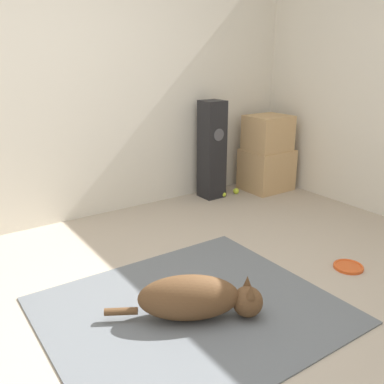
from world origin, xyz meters
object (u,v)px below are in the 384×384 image
floor_speaker (212,150)px  frisbee (348,267)px  cardboard_box_upper (268,133)px  tennis_ball_near_speaker (236,191)px  cardboard_box_lower (266,170)px  dog (197,298)px  tennis_ball_by_boxes (223,194)px

floor_speaker → frisbee: bearing=-94.5°
cardboard_box_upper → floor_speaker: (-0.67, 0.15, -0.14)m
frisbee → tennis_ball_near_speaker: bearing=76.5°
tennis_ball_near_speaker → cardboard_box_lower: bearing=-7.7°
dog → tennis_ball_by_boxes: 2.28m
tennis_ball_near_speaker → dog: bearing=-135.7°
tennis_ball_near_speaker → floor_speaker: bearing=162.5°
frisbee → cardboard_box_lower: size_ratio=0.42×
dog → cardboard_box_lower: bearing=37.5°
dog → tennis_ball_by_boxes: bearing=47.6°
frisbee → cardboard_box_upper: size_ratio=0.48×
cardboard_box_upper → cardboard_box_lower: bearing=26.8°
cardboard_box_lower → tennis_ball_by_boxes: bearing=175.1°
cardboard_box_lower → floor_speaker: (-0.68, 0.14, 0.29)m
cardboard_box_upper → tennis_ball_near_speaker: cardboard_box_upper is taller
dog → floor_speaker: 2.31m
cardboard_box_upper → tennis_ball_near_speaker: 0.74m
tennis_ball_by_boxes → tennis_ball_near_speaker: (0.19, 0.00, 0.00)m
cardboard_box_upper → tennis_ball_by_boxes: cardboard_box_upper is taller
tennis_ball_by_boxes → cardboard_box_upper: bearing=-5.8°
dog → cardboard_box_upper: 2.71m
cardboard_box_upper → tennis_ball_by_boxes: bearing=174.2°
floor_speaker → cardboard_box_lower: bearing=-11.8°
floor_speaker → tennis_ball_by_boxes: 0.51m
cardboard_box_upper → dog: bearing=-142.4°
cardboard_box_lower → cardboard_box_upper: 0.43m
frisbee → tennis_ball_by_boxes: (0.24, 1.80, 0.02)m
frisbee → cardboard_box_upper: bearing=64.9°
floor_speaker → tennis_ball_near_speaker: 0.57m
cardboard_box_lower → tennis_ball_near_speaker: cardboard_box_lower is taller
frisbee → floor_speaker: (0.15, 1.89, 0.51)m
frisbee → tennis_ball_by_boxes: size_ratio=3.30×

